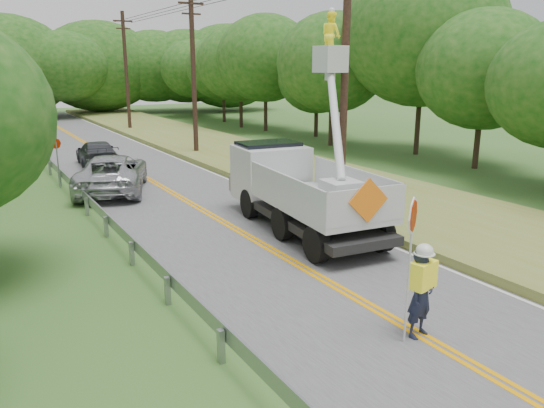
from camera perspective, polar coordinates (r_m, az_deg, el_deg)
ground at (r=12.11m, az=15.03°, el=-13.21°), size 140.00×140.00×0.00m
road at (r=23.39m, az=-10.03°, el=0.77°), size 7.20×96.00×0.03m
guardrail at (r=23.10m, az=-20.25°, el=1.28°), size 0.18×48.00×0.77m
utility_poles at (r=27.53m, az=-2.81°, el=14.11°), size 1.60×43.30×10.00m
tall_grass_verge at (r=26.61m, az=4.39°, el=2.95°), size 7.00×96.00×0.30m
treeline_right at (r=39.62m, az=6.36°, el=15.24°), size 11.69×53.82×11.95m
treeline_horizon at (r=64.04m, az=-24.81°, el=13.39°), size 56.32×14.11×12.12m
flagger at (r=11.46m, az=15.89°, el=-8.68°), size 1.16×0.59×3.11m
bucket_truck at (r=19.06m, az=2.28°, el=2.95°), size 4.48×8.02×7.48m
suv_silver at (r=24.96m, az=-16.94°, el=3.24°), size 4.77×6.67×1.69m
suv_darkgrey at (r=31.72m, az=-18.43°, el=5.22°), size 2.42×5.03×1.41m
stop_sign_permanent at (r=26.35m, az=-22.27°, el=4.86°), size 0.48×0.20×2.35m
yard_sign at (r=19.92m, az=13.45°, el=-0.42°), size 0.48×0.03×0.69m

